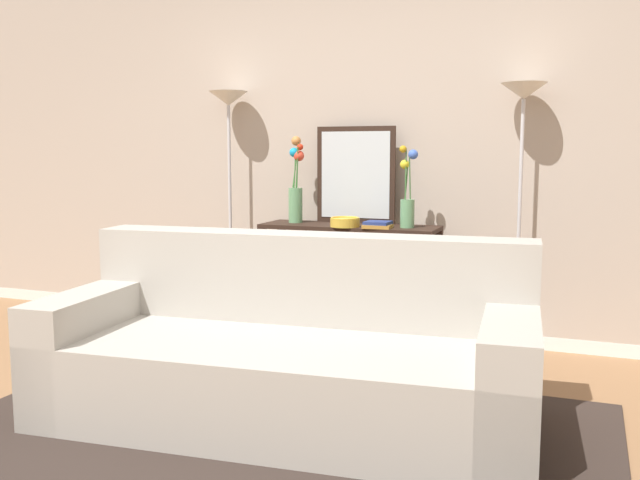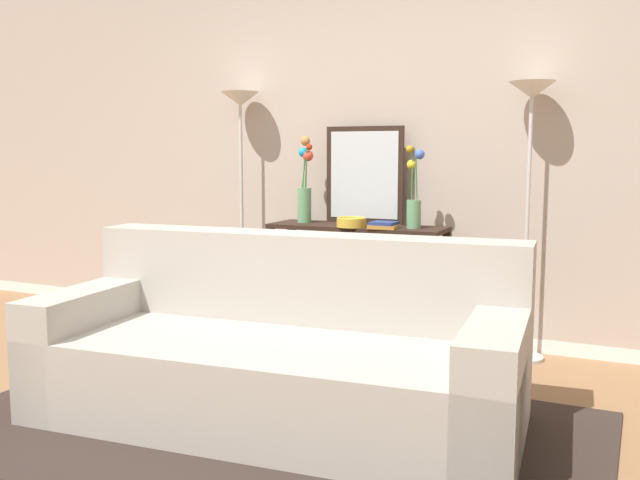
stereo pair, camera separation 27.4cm
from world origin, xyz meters
name	(u,v)px [view 2 (the right image)]	position (x,y,z in m)	size (l,w,h in m)	color
ground_plane	(199,445)	(0.00, 0.00, -0.01)	(16.00, 16.00, 0.02)	#936B47
back_wall	(373,147)	(0.00, 2.18, 1.33)	(12.00, 0.15, 2.67)	white
area_rug	(265,428)	(0.19, 0.26, 0.01)	(3.05, 1.82, 0.01)	#332823
couch	(281,357)	(0.19, 0.43, 0.31)	(2.38, 1.18, 0.88)	#ADA89E
console_table	(357,262)	(0.01, 1.85, 0.55)	(1.20, 0.37, 0.81)	black
floor_lamp_left	(241,143)	(-0.94, 1.93, 1.36)	(0.28, 0.28, 1.73)	silver
floor_lamp_right	(530,143)	(1.11, 1.93, 1.35)	(0.28, 0.28, 1.72)	silver
wall_mirror	(365,175)	(0.00, 2.01, 1.14)	(0.56, 0.02, 0.66)	black
vase_tall_flowers	(305,187)	(-0.39, 1.88, 1.05)	(0.10, 0.12, 0.60)	#669E6B
vase_short_flowers	(414,198)	(0.41, 1.83, 1.00)	(0.12, 0.10, 0.53)	#669E6B
fruit_bowl	(351,222)	(0.02, 1.74, 0.84)	(0.20, 0.20, 0.06)	gold
book_stack	(384,225)	(0.24, 1.74, 0.83)	(0.19, 0.17, 0.04)	#B77F33
book_row_under_console	(310,329)	(-0.35, 1.85, 0.05)	(0.27, 0.17, 0.12)	#2D2D33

